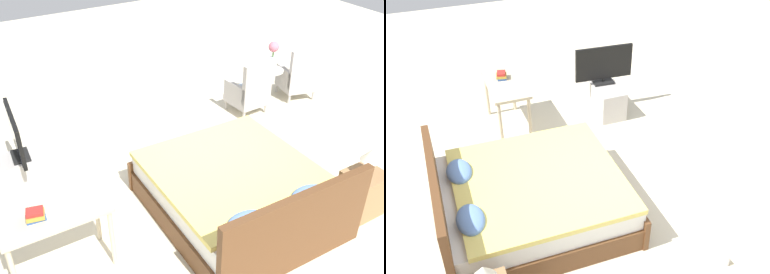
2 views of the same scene
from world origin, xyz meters
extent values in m
plane|color=beige|center=(0.00, 0.00, 0.00)|extent=(16.00, 16.00, 0.00)
cube|color=brown|center=(0.07, 0.96, 0.14)|extent=(1.80, 2.09, 0.28)
cube|color=white|center=(0.07, 0.96, 0.40)|extent=(1.73, 2.01, 0.24)
cube|color=#EAD66B|center=(0.07, 0.88, 0.55)|extent=(1.78, 1.84, 0.06)
cube|color=brown|center=(0.09, 1.95, 0.48)|extent=(1.81, 0.10, 0.96)
cube|color=brown|center=(0.06, -0.04, 0.20)|extent=(1.81, 0.08, 0.40)
ellipsoid|color=#668ED1|center=(-0.32, 1.69, 0.59)|extent=(0.44, 0.29, 0.14)
ellipsoid|color=#668ED1|center=(0.48, 1.68, 0.59)|extent=(0.44, 0.29, 0.14)
cylinder|color=#ADA8A3|center=(-2.89, -1.14, 0.08)|extent=(0.04, 0.04, 0.16)
cylinder|color=#ADA8A3|center=(-2.45, -1.26, 0.08)|extent=(0.04, 0.04, 0.16)
cylinder|color=#ADA8A3|center=(-2.78, -0.70, 0.08)|extent=(0.04, 0.04, 0.16)
cylinder|color=#ADA8A3|center=(-2.34, -0.81, 0.08)|extent=(0.04, 0.04, 0.16)
cube|color=#ADA8A3|center=(-2.61, -0.98, 0.22)|extent=(0.66, 0.66, 0.12)
cube|color=#A3B7CC|center=(-2.61, -0.98, 0.33)|extent=(0.60, 0.60, 0.10)
cube|color=#ADA8A3|center=(-2.56, -0.75, 0.60)|extent=(0.54, 0.21, 0.64)
cube|color=#ADA8A3|center=(-2.84, -0.92, 0.41)|extent=(0.19, 0.51, 0.26)
cube|color=#ADA8A3|center=(-2.39, -1.03, 0.41)|extent=(0.19, 0.51, 0.26)
cylinder|color=#ADA8A3|center=(-1.76, -1.22, 0.08)|extent=(0.04, 0.04, 0.16)
cylinder|color=#ADA8A3|center=(-1.30, -1.19, 0.08)|extent=(0.04, 0.04, 0.16)
cylinder|color=#ADA8A3|center=(-1.78, -0.76, 0.08)|extent=(0.04, 0.04, 0.16)
cylinder|color=#ADA8A3|center=(-1.32, -0.74, 0.08)|extent=(0.04, 0.04, 0.16)
cube|color=#ADA8A3|center=(-1.54, -0.98, 0.22)|extent=(0.57, 0.57, 0.12)
cube|color=#A3B7CC|center=(-1.54, -0.98, 0.33)|extent=(0.52, 0.52, 0.10)
cube|color=#ADA8A3|center=(-1.55, -0.75, 0.60)|extent=(0.54, 0.11, 0.64)
cube|color=#ADA8A3|center=(-1.78, -0.99, 0.41)|extent=(0.09, 0.52, 0.26)
cube|color=#ADA8A3|center=(-1.31, -0.96, 0.41)|extent=(0.09, 0.52, 0.26)
cylinder|color=beige|center=(-2.08, -1.04, 0.01)|extent=(0.28, 0.28, 0.03)
cylinder|color=beige|center=(-2.08, -1.04, 0.30)|extent=(0.06, 0.06, 0.54)
cylinder|color=beige|center=(-2.08, -1.04, 0.58)|extent=(0.40, 0.40, 0.02)
cylinder|color=silver|center=(-2.08, -1.04, 0.70)|extent=(0.11, 0.11, 0.22)
cylinder|color=#477538|center=(-2.08, -1.04, 0.86)|extent=(0.02, 0.02, 0.10)
sphere|color=#DB7084|center=(-2.08, -1.04, 0.99)|extent=(0.17, 0.17, 0.17)
cube|color=#997047|center=(-1.18, 1.70, 0.27)|extent=(0.44, 0.40, 0.55)
cube|color=brown|center=(-1.18, 1.50, 0.38)|extent=(0.37, 0.01, 0.09)
cylinder|color=#9EADC6|center=(-1.18, 1.70, 0.56)|extent=(0.13, 0.13, 0.02)
ellipsoid|color=#9EADC6|center=(-1.18, 1.70, 0.65)|extent=(0.11, 0.11, 0.16)
cone|color=silver|center=(-1.18, 1.70, 0.80)|extent=(0.22, 0.22, 0.15)
cube|color=#B7B2AD|center=(2.05, -0.78, 0.23)|extent=(0.96, 0.40, 0.47)
cube|color=black|center=(2.05, -0.78, 0.48)|extent=(0.22, 0.33, 0.03)
cylinder|color=black|center=(2.05, -0.78, 0.52)|extent=(0.04, 0.04, 0.05)
cube|color=black|center=(2.05, -0.78, 0.81)|extent=(0.10, 0.90, 0.52)
cube|color=black|center=(2.07, -0.79, 0.81)|extent=(0.06, 0.84, 0.47)
cylinder|color=beige|center=(1.60, 0.54, 0.35)|extent=(0.05, 0.05, 0.71)
cylinder|color=beige|center=(2.54, 0.54, 0.35)|extent=(0.05, 0.05, 0.71)
cylinder|color=beige|center=(1.60, 0.96, 0.35)|extent=(0.05, 0.05, 0.71)
cube|color=beige|center=(2.07, 0.75, 0.73)|extent=(1.04, 0.52, 0.04)
cube|color=#284C8E|center=(2.22, 0.77, 0.76)|extent=(0.19, 0.15, 0.02)
cube|color=#B79333|center=(2.22, 0.77, 0.79)|extent=(0.19, 0.18, 0.04)
cube|color=#AD2823|center=(2.22, 0.77, 0.83)|extent=(0.18, 0.15, 0.04)
camera|label=1|loc=(2.60, 4.15, 3.56)|focal=42.00mm
camera|label=2|loc=(-3.65, 1.84, 3.78)|focal=42.00mm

